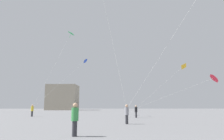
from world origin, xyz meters
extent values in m
cylinder|color=#2D2D33|center=(-11.84, 28.32, 0.42)|extent=(0.27, 0.27, 0.83)
cylinder|color=yellow|center=(-11.84, 28.32, 1.19)|extent=(0.40, 0.40, 0.72)
sphere|color=tan|center=(-11.84, 28.32, 1.69)|extent=(0.27, 0.27, 0.27)
cylinder|color=#2D2D33|center=(-2.28, 6.04, 0.39)|extent=(0.26, 0.26, 0.79)
cylinder|color=#388C47|center=(-2.28, 6.04, 1.13)|extent=(0.38, 0.38, 0.68)
sphere|color=tan|center=(-2.28, 6.04, 1.60)|extent=(0.26, 0.26, 0.26)
cylinder|color=#2D2D33|center=(1.26, 13.79, 0.39)|extent=(0.25, 0.25, 0.78)
cylinder|color=gray|center=(1.26, 13.79, 1.12)|extent=(0.37, 0.37, 0.68)
sphere|color=tan|center=(1.26, 13.79, 1.58)|extent=(0.25, 0.25, 0.25)
cylinder|color=#2D2D33|center=(3.67, 24.49, 0.38)|extent=(0.25, 0.25, 0.77)
cylinder|color=black|center=(3.67, 24.49, 1.10)|extent=(0.37, 0.37, 0.67)
sphere|color=tan|center=(3.67, 24.49, 1.56)|extent=(0.25, 0.25, 0.25)
cone|color=blue|center=(-4.34, 33.51, 9.95)|extent=(0.95, 1.11, 0.81)
sphere|color=blue|center=(-4.47, 33.45, 9.74)|extent=(0.10, 0.10, 0.10)
sphere|color=blue|center=(-4.60, 33.39, 9.53)|extent=(0.10, 0.10, 0.10)
sphere|color=blue|center=(-4.72, 33.33, 9.32)|extent=(0.10, 0.10, 0.10)
cylinder|color=silver|center=(-8.09, 30.91, 5.63)|extent=(7.51, 5.22, 8.67)
cylinder|color=silver|center=(0.01, 14.21, 7.62)|extent=(2.52, 0.85, 12.65)
cone|color=green|center=(-6.48, 29.71, 13.97)|extent=(1.42, 1.50, 0.80)
sphere|color=green|center=(-6.59, 29.81, 13.76)|extent=(0.10, 0.10, 0.10)
sphere|color=green|center=(-6.69, 29.90, 13.55)|extent=(0.10, 0.10, 0.10)
sphere|color=green|center=(-6.80, 29.99, 13.34)|extent=(0.10, 0.10, 0.10)
cylinder|color=silver|center=(-9.16, 29.01, 7.64)|extent=(5.38, 1.42, 12.68)
cylinder|color=silver|center=(5.64, 14.00, 7.92)|extent=(8.78, 0.44, 13.24)
pyramid|color=yellow|center=(14.47, 34.32, 9.18)|extent=(1.68, 1.70, 0.87)
sphere|color=yellow|center=(14.39, 34.20, 8.95)|extent=(0.10, 0.10, 0.10)
sphere|color=yellow|center=(14.28, 34.11, 8.74)|extent=(0.10, 0.10, 0.10)
sphere|color=yellow|center=(14.18, 34.01, 8.53)|extent=(0.10, 0.10, 0.10)
cylinder|color=silver|center=(9.08, 29.39, 5.23)|extent=(10.84, 9.83, 7.87)
cone|color=red|center=(14.41, 23.12, 5.43)|extent=(1.06, 1.41, 1.17)
sphere|color=red|center=(14.54, 23.17, 5.22)|extent=(0.10, 0.10, 0.10)
sphere|color=red|center=(14.67, 23.22, 5.01)|extent=(0.10, 0.10, 0.10)
sphere|color=red|center=(14.80, 23.27, 4.80)|extent=(0.10, 0.10, 0.10)
cylinder|color=silver|center=(9.04, 23.80, 3.36)|extent=(10.75, 1.38, 4.14)
cube|color=#A39984|center=(-19.00, 89.52, 5.42)|extent=(13.12, 11.72, 10.84)
camera|label=1|loc=(-0.74, -5.45, 1.53)|focal=34.20mm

